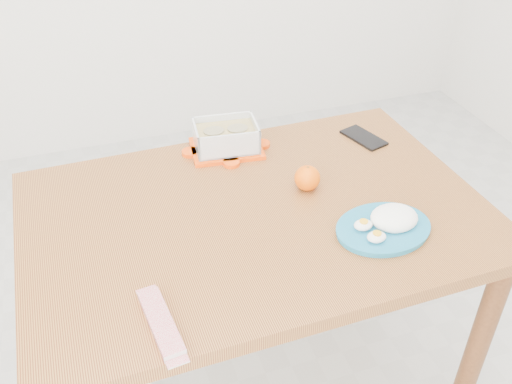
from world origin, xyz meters
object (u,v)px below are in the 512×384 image
object	(u,v)px
food_container	(226,138)
smartphone	(364,138)
orange_fruit	(307,178)
rice_plate	(387,223)
dining_table	(256,239)

from	to	relation	value
food_container	smartphone	distance (m)	0.44
food_container	orange_fruit	xyz separation A→B (m)	(0.16, -0.27, -0.01)
orange_fruit	rice_plate	world-z (taller)	orange_fruit
dining_table	food_container	world-z (taller)	food_container
food_container	smartphone	size ratio (longest dim) A/B	1.57
food_container	orange_fruit	distance (m)	0.31
food_container	smartphone	world-z (taller)	food_container
rice_plate	food_container	bearing A→B (deg)	113.61
orange_fruit	smartphone	xyz separation A→B (m)	(0.28, 0.20, -0.03)
dining_table	orange_fruit	world-z (taller)	orange_fruit
food_container	rice_plate	xyz separation A→B (m)	(0.28, -0.50, -0.02)
rice_plate	orange_fruit	bearing A→B (deg)	112.22
rice_plate	smartphone	xyz separation A→B (m)	(0.16, 0.43, -0.02)
food_container	rice_plate	bearing A→B (deg)	-55.10
orange_fruit	dining_table	bearing A→B (deg)	-163.25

